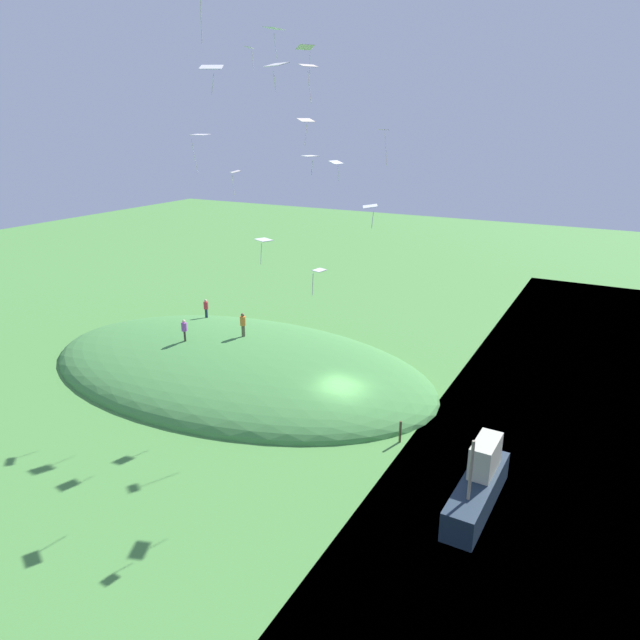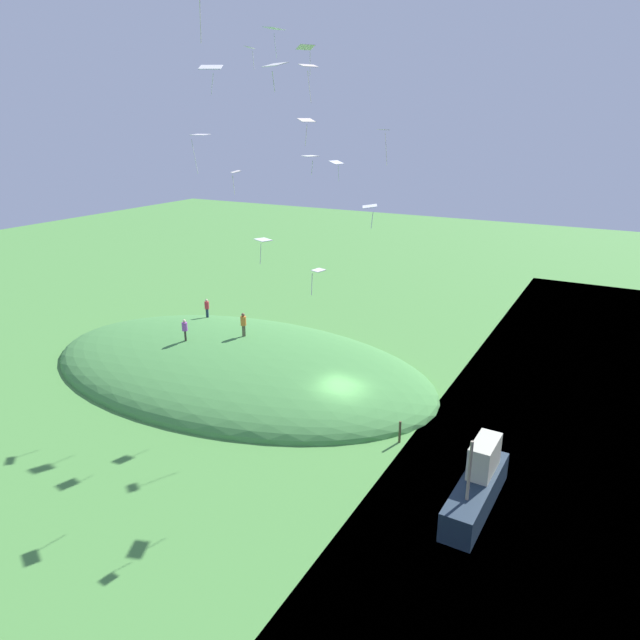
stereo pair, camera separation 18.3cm
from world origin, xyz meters
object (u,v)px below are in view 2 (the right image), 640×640
(person_watching_kites, at_px, (207,306))
(kite_10, at_px, (263,241))
(kite_6, at_px, (310,157))
(kite_12, at_px, (200,137))
(kite_1, at_px, (306,121))
(kite_3, at_px, (250,49))
(person_with_child, at_px, (243,322))
(boat_on_lake, at_px, (478,486))
(person_on_hilltop, at_px, (185,327))
(kite_4, at_px, (370,207))
(kite_13, at_px, (306,48))
(kite_14, at_px, (211,68))
(kite_2, at_px, (275,66))
(kite_15, at_px, (337,163))
(kite_5, at_px, (317,272))
(mooring_post, at_px, (400,432))
(kite_9, at_px, (236,173))
(kite_0, at_px, (274,29))
(kite_11, at_px, (309,68))
(kite_8, at_px, (384,134))

(person_watching_kites, distance_m, kite_10, 20.96)
(kite_6, height_order, kite_10, kite_6)
(kite_6, relative_size, kite_12, 0.53)
(kite_1, xyz_separation_m, kite_3, (3.99, 0.33, 4.45))
(person_with_child, distance_m, kite_3, 18.48)
(boat_on_lake, height_order, person_on_hilltop, boat_on_lake)
(kite_4, xyz_separation_m, kite_13, (7.13, -5.92, 8.42))
(kite_3, bearing_deg, kite_14, 116.29)
(boat_on_lake, height_order, kite_14, kite_14)
(kite_2, xyz_separation_m, kite_15, (3.31, -12.19, -4.67))
(kite_4, height_order, kite_5, kite_4)
(mooring_post, bearing_deg, kite_2, 50.82)
(boat_on_lake, height_order, kite_9, kite_9)
(person_on_hilltop, relative_size, kite_3, 1.16)
(kite_9, bearing_deg, kite_3, -75.31)
(kite_0, distance_m, mooring_post, 23.46)
(kite_4, bearing_deg, kite_11, -29.76)
(kite_4, bearing_deg, kite_10, 44.97)
(kite_0, relative_size, mooring_post, 1.24)
(kite_5, height_order, kite_13, kite_13)
(person_on_hilltop, relative_size, kite_13, 0.93)
(kite_8, bearing_deg, person_watching_kites, -5.10)
(person_on_hilltop, relative_size, kite_8, 0.76)
(kite_14, bearing_deg, kite_11, -95.88)
(person_watching_kites, relative_size, kite_8, 0.75)
(person_with_child, relative_size, kite_13, 1.04)
(person_on_hilltop, height_order, kite_15, kite_15)
(kite_1, distance_m, kite_12, 7.96)
(kite_6, height_order, kite_9, kite_6)
(person_watching_kites, bearing_deg, kite_11, -35.23)
(person_on_hilltop, distance_m, kite_10, 15.55)
(kite_10, xyz_separation_m, kite_14, (2.11, 0.69, 7.95))
(kite_6, distance_m, kite_9, 5.07)
(person_watching_kites, height_order, kite_1, kite_1)
(boat_on_lake, height_order, kite_8, kite_8)
(person_on_hilltop, height_order, kite_2, kite_2)
(person_with_child, relative_size, kite_0, 1.11)
(kite_0, height_order, kite_10, kite_0)
(kite_9, bearing_deg, mooring_post, 165.55)
(kite_4, relative_size, kite_13, 0.73)
(kite_8, height_order, kite_11, kite_11)
(boat_on_lake, relative_size, kite_2, 5.52)
(kite_4, bearing_deg, kite_14, 37.45)
(person_on_hilltop, xyz_separation_m, kite_5, (-14.75, 6.82, 7.37))
(kite_5, relative_size, kite_10, 0.92)
(kite_3, bearing_deg, kite_6, 159.04)
(kite_0, relative_size, kite_14, 1.23)
(kite_8, bearing_deg, kite_4, 107.75)
(kite_2, relative_size, kite_3, 0.82)
(kite_6, distance_m, kite_13, 6.65)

